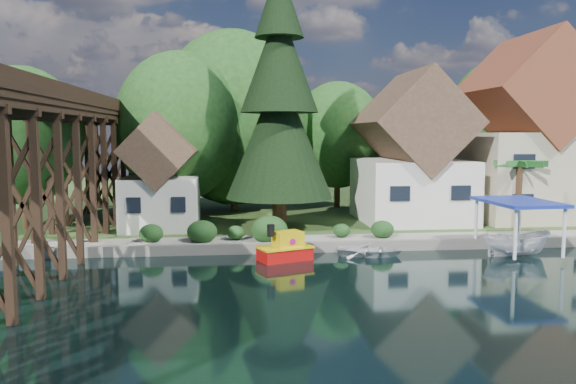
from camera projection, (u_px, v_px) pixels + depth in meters
name	position (u px, v px, depth m)	size (l,w,h in m)	color
ground	(373.00, 289.00, 25.14)	(140.00, 140.00, 0.00)	black
bank	(291.00, 197.00, 58.75)	(140.00, 52.00, 0.50)	#27481D
seawall	(404.00, 245.00, 33.43)	(60.00, 0.40, 0.62)	slate
promenade	(429.00, 237.00, 34.90)	(50.00, 2.60, 0.06)	gray
trestle_bridge	(35.00, 166.00, 28.05)	(4.12, 44.18, 9.30)	black
house_left	(412.00, 158.00, 41.15)	(7.64, 8.64, 11.02)	white
house_center	(526.00, 140.00, 42.44)	(8.65, 9.18, 13.89)	#BCB393
shed	(160.00, 180.00, 37.95)	(5.09, 5.40, 7.85)	white
bg_trees	(320.00, 129.00, 45.50)	(49.90, 13.30, 10.57)	#382314
shrubs	(259.00, 229.00, 33.69)	(15.76, 2.47, 1.70)	#163E17
conifer	(279.00, 103.00, 37.01)	(7.11, 7.11, 17.51)	#382314
palm_tree	(520.00, 165.00, 38.10)	(4.27, 4.27, 4.90)	#382314
tugboat	(285.00, 249.00, 30.82)	(3.28, 2.51, 2.10)	#B20D0B
boat_white_a	(370.00, 249.00, 31.97)	(2.62, 3.66, 0.76)	silver
boat_canopy	(517.00, 232.00, 31.83)	(4.07, 5.10, 3.19)	silver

